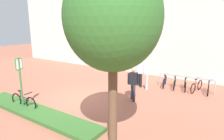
# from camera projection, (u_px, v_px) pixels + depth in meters

# --- Properties ---
(ground_plane) EXTENTS (60.00, 60.00, 0.00)m
(ground_plane) POSITION_uv_depth(u_px,v_px,m) (81.00, 99.00, 10.22)
(ground_plane) COLOR #9E5B47
(building_facade) EXTENTS (28.00, 1.20, 10.00)m
(building_facade) POSITION_uv_depth(u_px,v_px,m) (144.00, 9.00, 15.15)
(building_facade) COLOR silver
(building_facade) RESTS_ON ground
(planter_strip) EXTENTS (7.00, 1.10, 0.16)m
(planter_strip) POSITION_uv_depth(u_px,v_px,m) (35.00, 112.00, 8.59)
(planter_strip) COLOR #336028
(planter_strip) RESTS_ON ground
(tree_sidewalk) EXTENTS (2.77, 2.77, 5.53)m
(tree_sidewalk) POSITION_uv_depth(u_px,v_px,m) (113.00, 19.00, 5.40)
(tree_sidewalk) COLOR brown
(tree_sidewalk) RESTS_ON ground
(parking_sign_post) EXTENTS (0.09, 0.36, 2.41)m
(parking_sign_post) POSITION_uv_depth(u_px,v_px,m) (20.00, 76.00, 8.72)
(parking_sign_post) COLOR #2D7238
(parking_sign_post) RESTS_ON ground
(bike_at_sign) EXTENTS (1.68, 0.42, 0.86)m
(bike_at_sign) POSITION_uv_depth(u_px,v_px,m) (24.00, 101.00, 9.06)
(bike_at_sign) COLOR black
(bike_at_sign) RESTS_ON ground
(bike_rack_cluster) EXTENTS (3.21, 1.58, 0.83)m
(bike_rack_cluster) POSITION_uv_depth(u_px,v_px,m) (185.00, 84.00, 11.70)
(bike_rack_cluster) COLOR #99999E
(bike_rack_cluster) RESTS_ON ground
(bollard_steel) EXTENTS (0.16, 0.16, 0.90)m
(bollard_steel) POSITION_uv_depth(u_px,v_px,m) (147.00, 82.00, 11.70)
(bollard_steel) COLOR #ADADB2
(bollard_steel) RESTS_ON ground
(person_shirt_blue) EXTENTS (0.61, 0.42, 1.72)m
(person_shirt_blue) POSITION_uv_depth(u_px,v_px,m) (141.00, 71.00, 12.20)
(person_shirt_blue) COLOR black
(person_shirt_blue) RESTS_ON ground
(person_suited_navy) EXTENTS (0.60, 0.42, 1.72)m
(person_suited_navy) POSITION_uv_depth(u_px,v_px,m) (133.00, 82.00, 9.92)
(person_suited_navy) COLOR #2D2D38
(person_suited_navy) RESTS_ON ground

